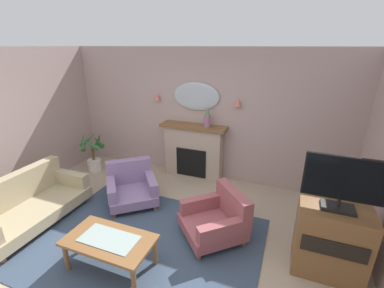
{
  "coord_description": "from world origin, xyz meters",
  "views": [
    {
      "loc": [
        1.72,
        -2.35,
        2.66
      ],
      "look_at": [
        0.27,
        1.35,
        1.16
      ],
      "focal_mm": 24.6,
      "sensor_mm": 36.0,
      "label": 1
    }
  ],
  "objects_px": {
    "wall_sconce_right": "(238,103)",
    "armchair_by_coffee_table": "(131,186)",
    "mantel_vase_left": "(207,118)",
    "coffee_table": "(109,243)",
    "potted_plant_tall_palm": "(93,153)",
    "wall_sconce_left": "(157,96)",
    "armchair_in_corner": "(218,218)",
    "tv_cabinet": "(330,239)",
    "tv_flatscreen": "(344,182)",
    "floral_couch": "(27,203)",
    "fireplace": "(193,152)",
    "wall_mirror": "(196,96)"
  },
  "relations": [
    {
      "from": "wall_sconce_right",
      "to": "armchair_by_coffee_table",
      "type": "height_order",
      "value": "wall_sconce_right"
    },
    {
      "from": "mantel_vase_left",
      "to": "coffee_table",
      "type": "relative_size",
      "value": 0.36
    },
    {
      "from": "potted_plant_tall_palm",
      "to": "wall_sconce_left",
      "type": "bearing_deg",
      "value": 24.91
    },
    {
      "from": "armchair_in_corner",
      "to": "tv_cabinet",
      "type": "height_order",
      "value": "tv_cabinet"
    },
    {
      "from": "armchair_in_corner",
      "to": "tv_flatscreen",
      "type": "relative_size",
      "value": 1.36
    },
    {
      "from": "mantel_vase_left",
      "to": "wall_sconce_right",
      "type": "bearing_deg",
      "value": 12.31
    },
    {
      "from": "armchair_in_corner",
      "to": "floral_couch",
      "type": "bearing_deg",
      "value": -165.33
    },
    {
      "from": "fireplace",
      "to": "mantel_vase_left",
      "type": "relative_size",
      "value": 3.45
    },
    {
      "from": "fireplace",
      "to": "wall_mirror",
      "type": "bearing_deg",
      "value": 90.0
    },
    {
      "from": "coffee_table",
      "to": "wall_mirror",
      "type": "bearing_deg",
      "value": 88.62
    },
    {
      "from": "mantel_vase_left",
      "to": "tv_flatscreen",
      "type": "relative_size",
      "value": 0.47
    },
    {
      "from": "mantel_vase_left",
      "to": "tv_cabinet",
      "type": "distance_m",
      "value": 2.87
    },
    {
      "from": "armchair_by_coffee_table",
      "to": "potted_plant_tall_palm",
      "type": "height_order",
      "value": "potted_plant_tall_palm"
    },
    {
      "from": "wall_sconce_left",
      "to": "tv_cabinet",
      "type": "relative_size",
      "value": 0.16
    },
    {
      "from": "wall_sconce_left",
      "to": "armchair_in_corner",
      "type": "distance_m",
      "value": 2.86
    },
    {
      "from": "wall_mirror",
      "to": "floral_couch",
      "type": "xyz_separation_m",
      "value": [
        -1.9,
        -2.52,
        -1.39
      ]
    },
    {
      "from": "wall_mirror",
      "to": "floral_couch",
      "type": "distance_m",
      "value": 3.45
    },
    {
      "from": "mantel_vase_left",
      "to": "tv_flatscreen",
      "type": "bearing_deg",
      "value": -38.47
    },
    {
      "from": "wall_sconce_right",
      "to": "tv_cabinet",
      "type": "height_order",
      "value": "wall_sconce_right"
    },
    {
      "from": "mantel_vase_left",
      "to": "coffee_table",
      "type": "distance_m",
      "value": 2.85
    },
    {
      "from": "floral_couch",
      "to": "armchair_by_coffee_table",
      "type": "distance_m",
      "value": 1.63
    },
    {
      "from": "fireplace",
      "to": "tv_flatscreen",
      "type": "distance_m",
      "value": 3.08
    },
    {
      "from": "floral_couch",
      "to": "armchair_in_corner",
      "type": "height_order",
      "value": "floral_couch"
    },
    {
      "from": "fireplace",
      "to": "mantel_vase_left",
      "type": "bearing_deg",
      "value": -5.39
    },
    {
      "from": "wall_sconce_right",
      "to": "coffee_table",
      "type": "distance_m",
      "value": 3.19
    },
    {
      "from": "coffee_table",
      "to": "potted_plant_tall_palm",
      "type": "bearing_deg",
      "value": 134.43
    },
    {
      "from": "coffee_table",
      "to": "tv_flatscreen",
      "type": "distance_m",
      "value": 2.83
    },
    {
      "from": "wall_sconce_left",
      "to": "tv_flatscreen",
      "type": "relative_size",
      "value": 0.17
    },
    {
      "from": "wall_mirror",
      "to": "armchair_by_coffee_table",
      "type": "bearing_deg",
      "value": -115.92
    },
    {
      "from": "wall_sconce_left",
      "to": "potted_plant_tall_palm",
      "type": "distance_m",
      "value": 1.92
    },
    {
      "from": "coffee_table",
      "to": "armchair_by_coffee_table",
      "type": "relative_size",
      "value": 0.96
    },
    {
      "from": "wall_mirror",
      "to": "armchair_in_corner",
      "type": "relative_size",
      "value": 0.84
    },
    {
      "from": "mantel_vase_left",
      "to": "tv_flatscreen",
      "type": "height_order",
      "value": "mantel_vase_left"
    },
    {
      "from": "wall_sconce_right",
      "to": "floral_couch",
      "type": "height_order",
      "value": "wall_sconce_right"
    },
    {
      "from": "wall_sconce_right",
      "to": "floral_couch",
      "type": "bearing_deg",
      "value": -138.05
    },
    {
      "from": "fireplace",
      "to": "wall_sconce_right",
      "type": "xyz_separation_m",
      "value": [
        0.85,
        0.09,
        1.09
      ]
    },
    {
      "from": "floral_couch",
      "to": "potted_plant_tall_palm",
      "type": "distance_m",
      "value": 1.88
    },
    {
      "from": "floral_couch",
      "to": "armchair_by_coffee_table",
      "type": "bearing_deg",
      "value": 42.25
    },
    {
      "from": "armchair_in_corner",
      "to": "wall_sconce_right",
      "type": "bearing_deg",
      "value": 95.23
    },
    {
      "from": "mantel_vase_left",
      "to": "coffee_table",
      "type": "height_order",
      "value": "mantel_vase_left"
    },
    {
      "from": "armchair_by_coffee_table",
      "to": "fireplace",
      "type": "bearing_deg",
      "value": 61.65
    },
    {
      "from": "mantel_vase_left",
      "to": "floral_couch",
      "type": "height_order",
      "value": "mantel_vase_left"
    },
    {
      "from": "wall_sconce_right",
      "to": "mantel_vase_left",
      "type": "bearing_deg",
      "value": -167.69
    },
    {
      "from": "floral_couch",
      "to": "tv_cabinet",
      "type": "relative_size",
      "value": 1.92
    },
    {
      "from": "potted_plant_tall_palm",
      "to": "coffee_table",
      "type": "bearing_deg",
      "value": -45.57
    },
    {
      "from": "mantel_vase_left",
      "to": "wall_mirror",
      "type": "relative_size",
      "value": 0.41
    },
    {
      "from": "fireplace",
      "to": "tv_flatscreen",
      "type": "relative_size",
      "value": 1.62
    },
    {
      "from": "wall_mirror",
      "to": "floral_couch",
      "type": "height_order",
      "value": "wall_mirror"
    },
    {
      "from": "wall_mirror",
      "to": "potted_plant_tall_palm",
      "type": "height_order",
      "value": "wall_mirror"
    },
    {
      "from": "mantel_vase_left",
      "to": "potted_plant_tall_palm",
      "type": "xyz_separation_m",
      "value": [
        -2.48,
        -0.5,
        -0.91
      ]
    }
  ]
}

